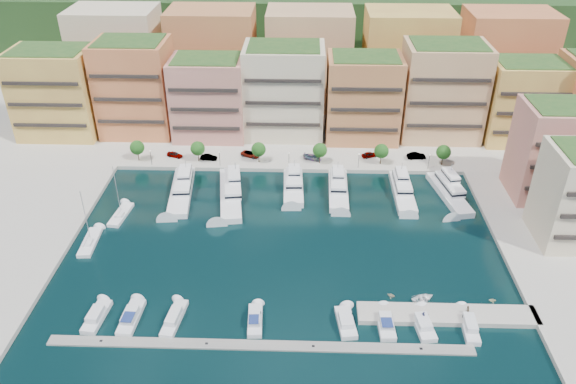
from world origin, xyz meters
The scene contains 56 objects.
ground centered at (0.00, 0.00, 0.00)m, with size 400.00×400.00×0.00m, color black.
north_quay centered at (0.00, 62.00, 0.00)m, with size 220.00×64.00×2.00m, color #9E998E.
hillside centered at (0.00, 110.00, 0.00)m, with size 240.00×40.00×58.00m, color #1D3716.
south_pontoon centered at (-3.00, -30.00, 0.00)m, with size 72.00×2.20×0.35m, color gray.
finger_pier centered at (30.00, -22.00, 0.00)m, with size 32.00×5.00×2.00m, color #9E998E.
apartment_0 centered at (-66.00, 49.99, 13.31)m, with size 22.00×16.50×24.80m.
apartment_1 centered at (-44.00, 51.99, 14.31)m, with size 20.00×16.50×26.80m.
apartment_2 centered at (-23.00, 49.99, 12.31)m, with size 20.00×15.50×22.80m.
apartment_3 centered at (-2.00, 51.99, 13.81)m, with size 22.00×16.50×25.80m.
apartment_4 centered at (20.00, 49.99, 12.81)m, with size 20.00×15.50×23.80m.
apartment_5 centered at (42.00, 51.99, 14.31)m, with size 22.00×16.50×26.80m.
apartment_6 centered at (64.00, 49.99, 12.31)m, with size 20.00×15.50×22.80m.
apartment_east_a centered at (62.00, 19.99, 12.31)m, with size 18.00×14.50×22.80m.
backblock_0 centered at (-55.00, 74.00, 16.00)m, with size 26.00×18.00×30.00m, color beige.
backblock_1 centered at (-25.00, 74.00, 16.00)m, with size 26.00×18.00×30.00m, color #B46A43.
backblock_2 centered at (5.00, 74.00, 16.00)m, with size 26.00×18.00×30.00m, color tan.
backblock_3 centered at (35.00, 74.00, 16.00)m, with size 26.00×18.00×30.00m, color #E7C154.
backblock_4 centered at (65.00, 74.00, 16.00)m, with size 26.00×18.00×30.00m, color #D37A46.
tree_0 centered at (-40.00, 33.50, 4.74)m, with size 3.80×3.80×5.65m.
tree_1 centered at (-24.00, 33.50, 4.74)m, with size 3.80×3.80×5.65m.
tree_2 centered at (-8.00, 33.50, 4.74)m, with size 3.80×3.80×5.65m.
tree_3 centered at (8.00, 33.50, 4.74)m, with size 3.80×3.80×5.65m.
tree_4 centered at (24.00, 33.50, 4.74)m, with size 3.80×3.80×5.65m.
tree_5 centered at (40.00, 33.50, 4.74)m, with size 3.80×3.80×5.65m.
lamppost_0 centered at (-36.00, 31.20, 3.83)m, with size 0.30×0.30×4.20m.
lamppost_1 centered at (-18.00, 31.20, 3.83)m, with size 0.30×0.30×4.20m.
lamppost_2 centered at (0.00, 31.20, 3.83)m, with size 0.30×0.30×4.20m.
lamppost_3 centered at (18.00, 31.20, 3.83)m, with size 0.30×0.30×4.20m.
lamppost_4 centered at (36.00, 31.20, 3.83)m, with size 0.30×0.30×4.20m.
yacht_1 centered at (-25.68, 18.93, 1.09)m, with size 6.95×22.23×7.30m.
yacht_2 centered at (-13.66, 18.31, 1.21)m, with size 7.95×23.77×7.30m.
yacht_3 centered at (1.41, 21.58, 1.21)m, with size 5.25×16.36×7.30m.
yacht_4 centered at (12.37, 20.58, 1.09)m, with size 4.90×18.38×7.30m.
yacht_5 centered at (27.89, 20.45, 1.21)m, with size 4.42×18.68×7.30m.
yacht_6 centered at (39.00, 20.04, 1.21)m, with size 7.88×20.02×7.30m.
cruiser_0 centered at (-32.51, -24.59, 0.55)m, with size 3.42×8.33×2.55m.
cruiser_1 centered at (-26.32, -24.62, 0.57)m, with size 3.25×8.89×2.66m.
cruiser_2 centered at (-18.61, -24.60, 0.55)m, with size 3.52×9.34×2.55m.
cruiser_4 centered at (-4.24, -24.60, 0.57)m, with size 2.91×7.88×2.66m.
cruiser_6 centered at (11.75, -24.58, 0.55)m, with size 3.80×7.93×2.55m.
cruiser_7 centered at (18.69, -24.61, 0.57)m, with size 3.00×8.02×2.66m.
cruiser_8 centered at (25.18, -24.59, 0.55)m, with size 3.89×8.31×2.55m.
cruiser_9 centered at (33.20, -24.60, 0.55)m, with size 2.79×8.95×2.55m.
sailboat_2 centered at (-37.69, 8.19, 0.31)m, with size 3.74×9.66×13.20m.
sailboat_1 centered at (-41.20, -2.45, 0.31)m, with size 3.33×10.19×13.20m.
tender_2 centered at (26.44, -17.72, 0.45)m, with size 3.10×4.34×0.90m, color white.
tender_3 centered at (39.22, -17.67, 0.36)m, with size 1.17×1.35×0.71m, color beige.
tender_1 centered at (20.66, -16.98, 0.40)m, with size 1.32×1.53×0.81m, color beige.
car_0 centered at (-30.83, 35.65, 1.73)m, with size 1.72×4.27×1.46m, color gray.
car_1 centered at (-21.45, 34.40, 1.72)m, with size 1.53×4.39×1.45m, color gray.
car_2 centered at (-10.53, 36.62, 1.71)m, with size 2.36×5.13×1.43m, color gray.
car_3 centered at (6.12, 35.36, 1.70)m, with size 1.96×4.83×1.40m, color gray.
car_4 centered at (21.52, 37.35, 1.74)m, with size 1.75×4.36×1.49m, color gray.
car_5 centered at (33.88, 36.85, 1.82)m, with size 1.73×4.95×1.63m, color gray.
person_0 centered at (25.21, -23.95, 1.95)m, with size 0.69×0.46×1.91m, color #222645.
person_1 centered at (33.26, -22.15, 1.91)m, with size 0.89×0.69×1.83m, color #483B2B.
Camera 1 is at (3.92, -97.02, 71.35)m, focal length 35.00 mm.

